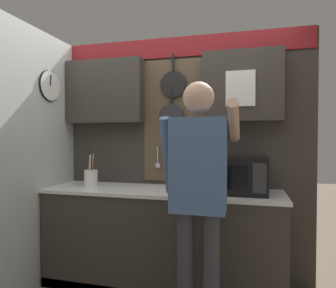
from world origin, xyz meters
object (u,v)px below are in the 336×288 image
object	(u,v)px
microwave	(238,175)
person	(199,184)
knife_block	(191,179)
utensil_crock	(91,177)

from	to	relation	value
microwave	person	xyz separation A→B (m)	(-0.26, -0.57, 0.00)
knife_block	microwave	bearing A→B (deg)	-0.08
knife_block	utensil_crock	size ratio (longest dim) A/B	0.79
knife_block	person	size ratio (longest dim) A/B	0.16
microwave	utensil_crock	world-z (taller)	utensil_crock
knife_block	utensil_crock	world-z (taller)	utensil_crock
knife_block	person	distance (m)	0.59
knife_block	person	bearing A→B (deg)	-74.44
utensil_crock	person	xyz separation A→B (m)	(1.15, -0.57, 0.07)
microwave	person	world-z (taller)	person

